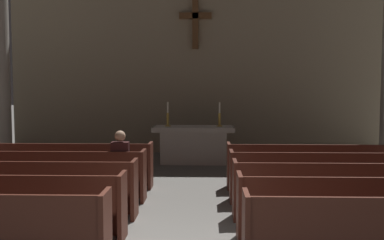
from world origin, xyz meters
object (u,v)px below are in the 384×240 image
object	(u,v)px
pew_right_row_5	(311,166)
pew_left_row_2	(1,206)
pew_right_row_2	(364,209)
pew_right_row_3	(342,190)
candlestick_left	(168,119)
candlestick_right	(219,119)
altar	(194,144)
pew_left_row_3	(30,188)
pew_right_row_4	(325,177)
pew_left_row_4	(52,175)
lone_worshipper	(121,164)
pew_left_row_5	(69,165)

from	to	relation	value
pew_right_row_5	pew_left_row_2	bearing A→B (deg)	-146.50
pew_right_row_2	pew_right_row_3	size ratio (longest dim) A/B	1.00
pew_left_row_2	candlestick_left	size ratio (longest dim) A/B	5.28
candlestick_left	candlestick_right	xyz separation A→B (m)	(1.40, 0.00, 0.00)
altar	pew_left_row_3	bearing A→B (deg)	-115.37
pew_left_row_2	pew_right_row_5	world-z (taller)	same
pew_right_row_4	pew_right_row_5	size ratio (longest dim) A/B	1.00
altar	pew_right_row_3	bearing A→B (deg)	-64.63
pew_left_row_3	candlestick_right	bearing A→B (deg)	58.78
pew_left_row_4	pew_right_row_3	distance (m)	5.15
pew_left_row_4	pew_right_row_4	bearing A→B (deg)	0.00
pew_left_row_3	lone_worshipper	xyz separation A→B (m)	(1.29, 1.15, 0.22)
pew_right_row_3	candlestick_left	distance (m)	6.25
pew_left_row_5	lone_worshipper	xyz separation A→B (m)	(1.29, -1.07, 0.22)
pew_left_row_2	pew_right_row_4	world-z (taller)	same
pew_right_row_3	pew_right_row_5	distance (m)	2.22
pew_right_row_5	candlestick_left	world-z (taller)	candlestick_left
pew_left_row_3	pew_right_row_5	bearing A→B (deg)	23.81
pew_left_row_4	candlestick_left	distance (m)	4.63
pew_right_row_2	lone_worshipper	world-z (taller)	lone_worshipper
pew_right_row_4	candlestick_left	world-z (taller)	candlestick_left
pew_left_row_4	lone_worshipper	distance (m)	1.31
pew_right_row_4	candlestick_left	xyz separation A→B (m)	(-3.22, 4.19, 0.74)
pew_right_row_3	pew_right_row_4	distance (m)	1.11
pew_left_row_2	altar	xyz separation A→B (m)	(2.52, 6.42, 0.06)
pew_left_row_3	pew_right_row_3	xyz separation A→B (m)	(5.03, 0.00, 0.00)
pew_left_row_4	pew_right_row_2	bearing A→B (deg)	-23.81
pew_left_row_2	pew_right_row_3	distance (m)	5.15
pew_left_row_5	pew_right_row_4	world-z (taller)	same
pew_right_row_4	pew_right_row_3	bearing A→B (deg)	-90.00
pew_right_row_2	candlestick_left	xyz separation A→B (m)	(-3.22, 6.42, 0.74)
pew_left_row_2	altar	distance (m)	6.89
altar	lone_worshipper	xyz separation A→B (m)	(-1.23, -4.16, 0.16)
pew_left_row_3	pew_right_row_5	world-z (taller)	same
pew_left_row_2	pew_left_row_5	world-z (taller)	same
pew_right_row_4	candlestick_left	bearing A→B (deg)	127.47
pew_right_row_3	pew_right_row_5	size ratio (longest dim) A/B	1.00
pew_left_row_4	pew_right_row_2	world-z (taller)	same
pew_left_row_2	pew_left_row_5	xyz separation A→B (m)	(0.00, 3.33, 0.00)
pew_left_row_2	pew_left_row_4	size ratio (longest dim) A/B	1.00
pew_right_row_4	lone_worshipper	bearing A→B (deg)	179.41
candlestick_right	lone_worshipper	distance (m)	4.61
pew_left_row_2	pew_right_row_3	world-z (taller)	same
pew_left_row_3	altar	xyz separation A→B (m)	(2.52, 5.31, 0.06)
pew_right_row_4	pew_left_row_4	bearing A→B (deg)	180.00
pew_left_row_5	candlestick_right	xyz separation A→B (m)	(3.22, 3.08, 0.74)
candlestick_right	pew_left_row_5	bearing A→B (deg)	-136.19
candlestick_left	pew_right_row_5	bearing A→B (deg)	-43.81
pew_right_row_5	lone_worshipper	world-z (taller)	lone_worshipper
candlestick_right	pew_left_row_4	bearing A→B (deg)	-127.47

